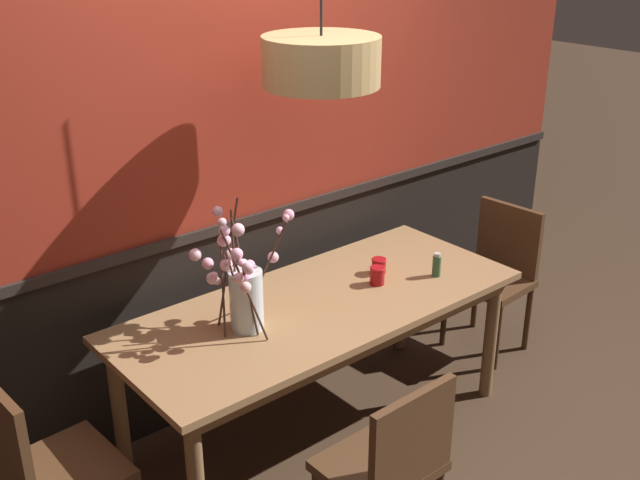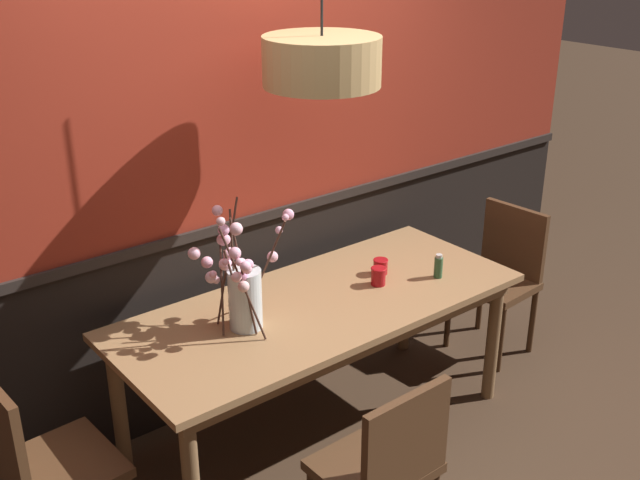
% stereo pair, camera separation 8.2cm
% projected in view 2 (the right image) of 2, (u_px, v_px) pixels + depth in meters
% --- Properties ---
extents(ground_plane, '(24.00, 24.00, 0.00)m').
position_uv_depth(ground_plane, '(320.00, 431.00, 4.02)').
color(ground_plane, '#422D1E').
extents(back_wall, '(5.02, 0.14, 2.63)m').
position_uv_depth(back_wall, '(246.00, 164.00, 3.94)').
color(back_wall, black).
rests_on(back_wall, ground).
extents(dining_table, '(2.04, 0.85, 0.76)m').
position_uv_depth(dining_table, '(320.00, 317.00, 3.75)').
color(dining_table, '#997047').
rests_on(dining_table, ground).
extents(chair_far_side_right, '(0.48, 0.46, 0.95)m').
position_uv_depth(chair_far_side_right, '(275.00, 266.00, 4.62)').
color(chair_far_side_right, '#4C301C').
rests_on(chair_far_side_right, ground).
extents(chair_head_east_end, '(0.42, 0.47, 0.89)m').
position_uv_depth(chair_head_east_end, '(501.00, 271.00, 4.62)').
color(chair_head_east_end, '#4C301C').
rests_on(chair_head_east_end, ground).
extents(chair_far_side_left, '(0.42, 0.43, 0.88)m').
position_uv_depth(chair_far_side_left, '(186.00, 304.00, 4.26)').
color(chair_far_side_left, '#4C301C').
rests_on(chair_far_side_left, ground).
extents(chair_near_side_left, '(0.45, 0.39, 0.88)m').
position_uv_depth(chair_near_side_left, '(385.00, 464.00, 3.02)').
color(chair_near_side_left, '#4C301C').
rests_on(chair_near_side_left, ground).
extents(chair_head_west_end, '(0.45, 0.47, 0.94)m').
position_uv_depth(chair_head_west_end, '(38.00, 461.00, 3.01)').
color(chair_head_west_end, '#4C301C').
rests_on(chair_head_west_end, ground).
extents(vase_with_blossoms, '(0.49, 0.36, 0.57)m').
position_uv_depth(vase_with_blossoms, '(242.00, 288.00, 3.42)').
color(vase_with_blossoms, silver).
rests_on(vase_with_blossoms, dining_table).
extents(candle_holder_nearer_center, '(0.08, 0.08, 0.09)m').
position_uv_depth(candle_holder_nearer_center, '(378.00, 276.00, 3.87)').
color(candle_holder_nearer_center, '#9E0F14').
rests_on(candle_holder_nearer_center, dining_table).
extents(candle_holder_nearer_edge, '(0.08, 0.08, 0.08)m').
position_uv_depth(candle_holder_nearer_edge, '(380.00, 266.00, 3.99)').
color(candle_holder_nearer_edge, '#9E0F14').
rests_on(candle_holder_nearer_edge, dining_table).
extents(condiment_bottle, '(0.04, 0.04, 0.13)m').
position_uv_depth(condiment_bottle, '(438.00, 266.00, 3.94)').
color(condiment_bottle, '#2D5633').
rests_on(condiment_bottle, dining_table).
extents(pendant_lamp, '(0.53, 0.53, 0.85)m').
position_uv_depth(pendant_lamp, '(322.00, 61.00, 3.37)').
color(pendant_lamp, tan).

